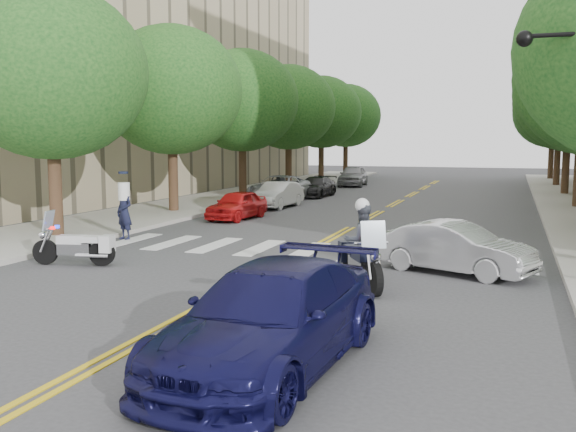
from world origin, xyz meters
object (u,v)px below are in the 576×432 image
at_px(sedan_blue, 271,318).
at_px(officer_standing, 125,212).
at_px(motorcycle_parked, 81,246).
at_px(motorcycle_police, 361,247).
at_px(convertible, 455,248).

bearing_deg(sedan_blue, officer_standing, 136.99).
height_order(officer_standing, sedan_blue, officer_standing).
bearing_deg(sedan_blue, motorcycle_parked, 148.05).
relative_size(motorcycle_parked, sedan_blue, 0.43).
xyz_separation_m(motorcycle_parked, officer_standing, (-1.42, 4.24, 0.42)).
relative_size(motorcycle_police, motorcycle_parked, 1.01).
bearing_deg(motorcycle_police, motorcycle_parked, -30.16).
bearing_deg(motorcycle_police, officer_standing, -55.35).
bearing_deg(convertible, motorcycle_police, 160.28).
height_order(motorcycle_parked, sedan_blue, sedan_blue).
xyz_separation_m(motorcycle_police, convertible, (1.92, 2.20, -0.26)).
height_order(motorcycle_police, motorcycle_parked, motorcycle_police).
relative_size(officer_standing, convertible, 0.47).
bearing_deg(motorcycle_police, sedan_blue, 58.92).
relative_size(motorcycle_police, convertible, 0.58).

